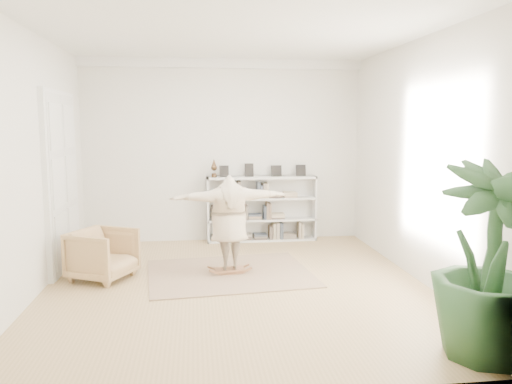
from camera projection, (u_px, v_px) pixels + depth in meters
floor at (236, 286)px, 7.26m from camera, size 6.00×6.00×0.00m
room_shell at (223, 63)px, 9.68m from camera, size 6.00×6.00×6.00m
doors at (62, 183)px, 8.02m from camera, size 0.09×1.78×2.92m
bookshelf at (261, 209)px, 10.04m from camera, size 2.20×0.35×1.64m
armchair at (103, 254)px, 7.53m from camera, size 1.12×1.11×0.77m
rug at (230, 273)px, 7.85m from camera, size 2.68×2.24×0.02m
rocker_board at (230, 270)px, 7.84m from camera, size 0.49×0.32×0.10m
person at (229, 220)px, 7.73m from camera, size 1.87×0.67×1.49m
houseplant at (489, 261)px, 4.92m from camera, size 1.31×1.31×1.98m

